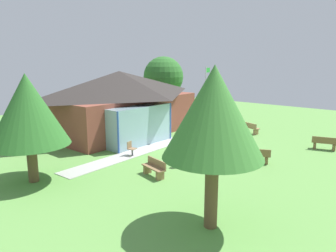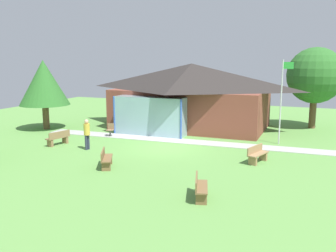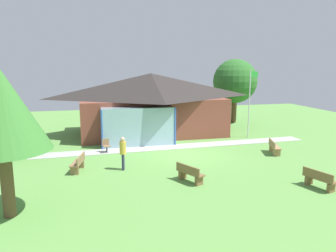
# 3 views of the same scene
# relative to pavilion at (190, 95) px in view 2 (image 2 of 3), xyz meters

# --- Properties ---
(ground_plane) EXTENTS (44.00, 44.00, 0.00)m
(ground_plane) POSITION_rel_pavilion_xyz_m (0.90, -6.64, -2.46)
(ground_plane) COLOR #609947
(pavilion) EXTENTS (11.82, 8.18, 4.74)m
(pavilion) POSITION_rel_pavilion_xyz_m (0.00, 0.00, 0.00)
(pavilion) COLOR brown
(pavilion) RESTS_ON ground_plane
(footpath) EXTENTS (18.58, 1.94, 0.03)m
(footpath) POSITION_rel_pavilion_xyz_m (0.90, -4.76, -2.44)
(footpath) COLOR #ADADA8
(footpath) RESTS_ON ground_plane
(flagpole) EXTENTS (0.64, 0.08, 5.06)m
(flagpole) POSITION_rel_pavilion_xyz_m (6.86, -3.23, 0.35)
(flagpole) COLOR silver
(flagpole) RESTS_ON ground_plane
(bench_mid_right) EXTENTS (0.89, 1.56, 0.84)m
(bench_mid_right) POSITION_rel_pavilion_xyz_m (6.23, -7.82, -2.06)
(bench_mid_right) COLOR #9E7A51
(bench_mid_right) RESTS_ON ground_plane
(bench_mid_left) EXTENTS (0.77, 1.56, 0.84)m
(bench_mid_left) POSITION_rel_pavilion_xyz_m (-5.39, -8.48, -2.06)
(bench_mid_left) COLOR olive
(bench_mid_left) RESTS_ON ground_plane
(bench_front_center) EXTENTS (1.07, 1.54, 0.84)m
(bench_front_center) POSITION_rel_pavilion_xyz_m (-0.30, -11.38, -2.06)
(bench_front_center) COLOR brown
(bench_front_center) RESTS_ON ground_plane
(bench_front_right) EXTENTS (0.85, 1.56, 0.84)m
(bench_front_right) POSITION_rel_pavilion_xyz_m (5.02, -13.48, -2.06)
(bench_front_right) COLOR brown
(bench_front_right) RESTS_ON ground_plane
(patio_chair_west) EXTENTS (0.53, 0.53, 0.86)m
(patio_chair_west) POSITION_rel_pavilion_xyz_m (-3.79, -5.15, -2.04)
(patio_chair_west) COLOR #8C6B4C
(patio_chair_west) RESTS_ON ground_plane
(visitor_strolling_lawn) EXTENTS (0.34, 0.34, 1.74)m
(visitor_strolling_lawn) POSITION_rel_pavilion_xyz_m (-3.12, -8.78, -1.44)
(visitor_strolling_lawn) COLOR #2D3347
(visitor_strolling_lawn) RESTS_ON ground_plane
(tree_behind_pavilion_right) EXTENTS (4.08, 4.08, 5.93)m
(tree_behind_pavilion_right) POSITION_rel_pavilion_xyz_m (8.57, 3.10, 1.41)
(tree_behind_pavilion_right) COLOR brown
(tree_behind_pavilion_right) RESTS_ON ground_plane
(tree_west_hedge) EXTENTS (3.59, 3.59, 5.01)m
(tree_west_hedge) POSITION_rel_pavilion_xyz_m (-9.52, -4.63, 0.91)
(tree_west_hedge) COLOR brown
(tree_west_hedge) RESTS_ON ground_plane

